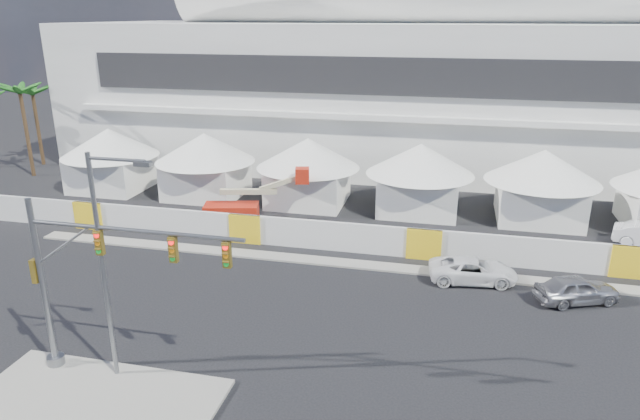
% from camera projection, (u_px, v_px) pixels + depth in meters
% --- Properties ---
extents(ground, '(160.00, 160.00, 0.00)m').
position_uv_depth(ground, '(261.00, 379.00, 24.44)').
color(ground, black).
rests_on(ground, ground).
extents(median_island, '(10.00, 5.00, 0.15)m').
position_uv_depth(median_island, '(96.00, 401.00, 22.95)').
color(median_island, gray).
rests_on(median_island, ground).
extents(stadium, '(80.00, 24.80, 21.98)m').
position_uv_depth(stadium, '(472.00, 70.00, 57.71)').
color(stadium, silver).
rests_on(stadium, ground).
extents(tent_row, '(53.40, 8.40, 5.40)m').
position_uv_depth(tent_row, '(363.00, 169.00, 45.41)').
color(tent_row, white).
rests_on(tent_row, ground).
extents(hoarding_fence, '(70.00, 0.25, 2.00)m').
position_uv_depth(hoarding_fence, '(424.00, 244.00, 36.18)').
color(hoarding_fence, silver).
rests_on(hoarding_fence, ground).
extents(palm_cluster, '(10.60, 10.60, 8.55)m').
position_uv_depth(palm_cluster, '(34.00, 99.00, 56.56)').
color(palm_cluster, '#47331E').
rests_on(palm_cluster, ground).
extents(sedan_silver, '(3.34, 4.82, 1.52)m').
position_uv_depth(sedan_silver, '(577.00, 289.00, 30.74)').
color(sedan_silver, '#9F9FA4').
rests_on(sedan_silver, ground).
extents(pickup_curb, '(2.98, 5.33, 1.41)m').
position_uv_depth(pickup_curb, '(473.00, 270.00, 33.17)').
color(pickup_curb, white).
rests_on(pickup_curb, ground).
extents(traffic_mast, '(9.52, 0.75, 7.69)m').
position_uv_depth(traffic_mast, '(82.00, 282.00, 23.46)').
color(traffic_mast, slate).
rests_on(traffic_mast, median_island).
extents(streetlight_median, '(2.70, 0.27, 9.75)m').
position_uv_depth(streetlight_median, '(107.00, 254.00, 22.73)').
color(streetlight_median, gray).
rests_on(streetlight_median, median_island).
extents(boom_lift, '(8.19, 2.70, 4.05)m').
position_uv_depth(boom_lift, '(241.00, 207.00, 42.84)').
color(boom_lift, red).
rests_on(boom_lift, ground).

